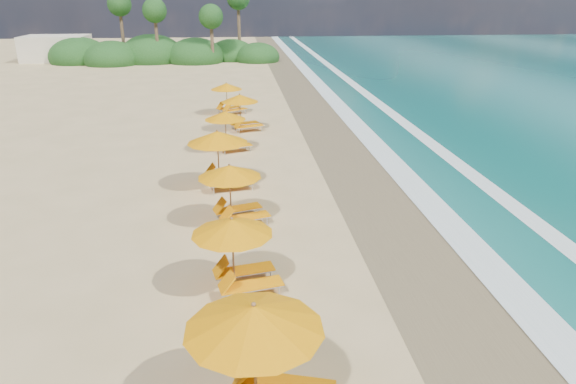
% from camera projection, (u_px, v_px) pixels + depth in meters
% --- Properties ---
extents(ground, '(160.00, 160.00, 0.00)m').
position_uv_depth(ground, '(288.00, 225.00, 17.86)').
color(ground, tan).
rests_on(ground, ground).
extents(wet_sand, '(4.00, 160.00, 0.01)m').
position_uv_depth(wet_sand, '(402.00, 220.00, 18.22)').
color(wet_sand, olive).
rests_on(wet_sand, ground).
extents(surf_foam, '(4.00, 160.00, 0.01)m').
position_uv_depth(surf_foam, '(476.00, 216.00, 18.47)').
color(surf_foam, white).
rests_on(surf_foam, ground).
extents(station_2, '(3.17, 3.08, 2.53)m').
position_uv_depth(station_2, '(266.00, 357.00, 9.22)').
color(station_2, olive).
rests_on(station_2, ground).
extents(station_3, '(2.60, 2.49, 2.14)m').
position_uv_depth(station_3, '(239.00, 249.00, 13.54)').
color(station_3, olive).
rests_on(station_3, ground).
extents(station_4, '(2.74, 2.68, 2.17)m').
position_uv_depth(station_4, '(235.00, 190.00, 17.58)').
color(station_4, olive).
rests_on(station_4, ground).
extents(station_5, '(2.95, 2.83, 2.44)m').
position_uv_depth(station_5, '(223.00, 155.00, 20.76)').
color(station_5, olive).
rests_on(station_5, ground).
extents(station_6, '(2.66, 2.62, 2.07)m').
position_uv_depth(station_6, '(229.00, 128.00, 25.75)').
color(station_6, olive).
rests_on(station_6, ground).
extents(station_7, '(2.74, 2.68, 2.15)m').
position_uv_depth(station_7, '(243.00, 110.00, 29.54)').
color(station_7, olive).
rests_on(station_7, ground).
extents(station_8, '(2.80, 2.80, 2.07)m').
position_uv_depth(station_8, '(229.00, 96.00, 33.64)').
color(station_8, olive).
rests_on(station_8, ground).
extents(treeline, '(25.80, 8.80, 9.74)m').
position_uv_depth(treeline, '(161.00, 53.00, 58.86)').
color(treeline, '#163D14').
rests_on(treeline, ground).
extents(beach_building, '(7.00, 5.00, 2.80)m').
position_uv_depth(beach_building, '(56.00, 48.00, 59.91)').
color(beach_building, beige).
rests_on(beach_building, ground).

